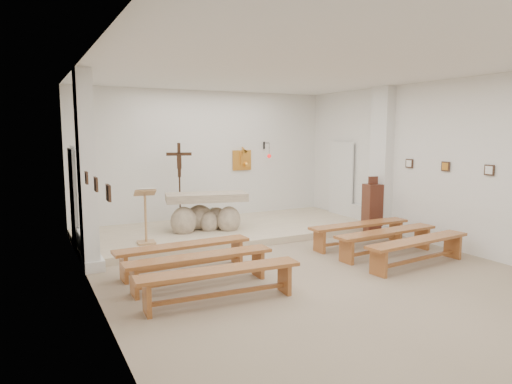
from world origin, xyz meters
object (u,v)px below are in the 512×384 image
altar (206,215)px  bench_left_second (200,263)px  bench_left_front (184,251)px  bench_left_third (220,277)px  donation_pedestal (372,208)px  bench_right_third (418,246)px  bench_right_second (387,237)px  lectern (146,216)px  bench_right_front (360,229)px  crucifix_stand (179,178)px

altar → bench_left_second: (-1.33, -3.20, -0.14)m
altar → bench_left_second: 3.46m
bench_left_front → bench_left_third: same height
bench_left_front → bench_left_second: same height
donation_pedestal → bench_left_third: size_ratio=0.57×
bench_left_third → bench_right_third: size_ratio=1.00×
bench_left_second → bench_right_second: (3.90, 0.00, 0.00)m
bench_left_second → lectern: bearing=95.1°
bench_left_front → bench_right_front: size_ratio=1.00×
altar → crucifix_stand: (-0.34, 0.87, 0.80)m
crucifix_stand → bench_right_second: 5.08m
crucifix_stand → bench_right_front: 4.46m
bench_left_second → crucifix_stand: bearing=76.3°
bench_left_front → bench_right_front: (3.90, 0.00, 0.00)m
bench_left_front → crucifix_stand: bearing=70.9°
donation_pedestal → bench_right_front: size_ratio=0.57×
bench_right_second → bench_right_third: same height
bench_right_front → bench_right_second: bearing=-90.2°
lectern → bench_right_front: bearing=-17.2°
bench_left_front → bench_left_third: size_ratio=1.00×
lectern → bench_left_second: 2.59m
crucifix_stand → bench_left_third: 5.06m
bench_right_second → bench_right_third: 0.81m
bench_right_front → bench_left_second: (-3.90, -0.81, 0.00)m
bench_right_second → bench_left_third: bearing=-171.5°
altar → bench_left_third: altar is taller
lectern → bench_left_second: bearing=-79.2°
crucifix_stand → bench_right_third: (2.91, -4.87, -0.93)m
lectern → crucifix_stand: bearing=56.8°
altar → bench_right_second: size_ratio=0.81×
bench_left_second → bench_right_third: size_ratio=0.99×
donation_pedestal → bench_left_front: size_ratio=0.57×
bench_right_third → bench_left_front: bearing=151.9°
crucifix_stand → donation_pedestal: (4.00, -2.40, -0.71)m
crucifix_stand → bench_left_front: crucifix_stand is taller
altar → bench_right_third: altar is taller
bench_right_front → bench_right_second: size_ratio=0.99×
altar → bench_right_front: bearing=-29.8°
altar → donation_pedestal: donation_pedestal is taller
bench_right_second → altar: bearing=125.6°
altar → bench_right_front: (2.57, -2.39, -0.14)m
altar → bench_left_second: size_ratio=0.82×
bench_left_second → bench_right_third: same height
bench_right_front → bench_left_second: bearing=-168.5°
bench_left_front → bench_left_second: bearing=-92.1°
altar → lectern: size_ratio=1.68×
donation_pedestal → bench_right_second: bearing=-114.5°
donation_pedestal → bench_left_second: bearing=-152.7°
bench_left_second → donation_pedestal: bearing=18.5°
bench_left_third → bench_right_third: 3.90m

